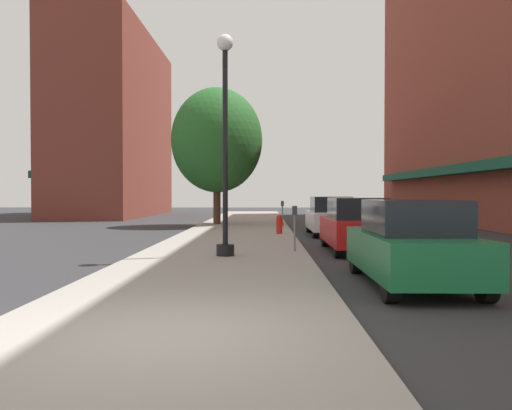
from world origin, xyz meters
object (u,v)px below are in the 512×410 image
car_red (357,225)px  parking_meter_near (295,223)px  fire_hydrant (279,224)px  parking_meter_far (282,211)px  lamppost (225,140)px  tree_near (217,140)px  car_green (411,244)px  car_white (330,216)px

car_red → parking_meter_near: bearing=-154.9°
fire_hydrant → parking_meter_far: bearing=86.2°
lamppost → parking_meter_far: bearing=80.7°
tree_near → car_red: bearing=-67.1°
parking_meter_far → car_red: bearing=-78.6°
parking_meter_near → car_green: bearing=-69.1°
lamppost → fire_hydrant: size_ratio=7.47×
tree_near → car_green: 20.11m
parking_meter_near → parking_meter_far: (0.00, 10.63, 0.00)m
parking_meter_far → car_green: bearing=-82.9°
car_red → car_white: same height
lamppost → parking_meter_far: (1.92, 11.76, -2.25)m
fire_hydrant → car_white: (2.21, 0.75, 0.29)m
tree_near → lamppost: bearing=-84.0°
lamppost → parking_meter_near: (1.92, 1.14, -2.25)m
fire_hydrant → car_green: bearing=-79.5°
fire_hydrant → parking_meter_far: parking_meter_far is taller
fire_hydrant → parking_meter_far: 3.91m
parking_meter_near → tree_near: (-3.49, 13.85, 3.77)m
tree_near → car_green: bearing=-74.0°
car_red → car_green: bearing=-90.9°
lamppost → parking_meter_near: bearing=30.7°
parking_meter_far → tree_near: size_ratio=0.18×
car_green → car_red: (0.00, 6.07, 0.00)m
parking_meter_near → car_green: size_ratio=0.30×
fire_hydrant → parking_meter_far: size_ratio=0.60×
tree_near → car_white: 9.24m
lamppost → car_red: size_ratio=1.37×
fire_hydrant → tree_near: (-3.23, 7.10, 4.20)m
fire_hydrant → tree_near: bearing=114.5°
parking_meter_near → car_red: size_ratio=0.30×
lamppost → tree_near: 15.14m
car_red → lamppost: bearing=-152.5°
parking_meter_near → car_white: 7.74m
parking_meter_far → tree_near: bearing=137.3°
car_green → car_red: bearing=88.1°
parking_meter_near → car_green: 5.47m
parking_meter_far → car_red: size_ratio=0.30×
tree_near → car_red: tree_near is taller
lamppost → car_white: 9.76m
car_red → tree_near: bearing=111.9°
car_green → fire_hydrant: bearing=98.7°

